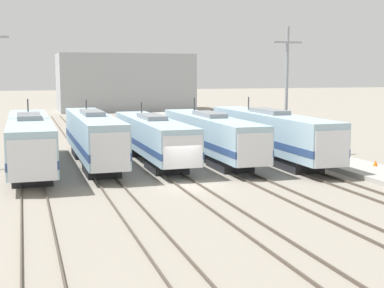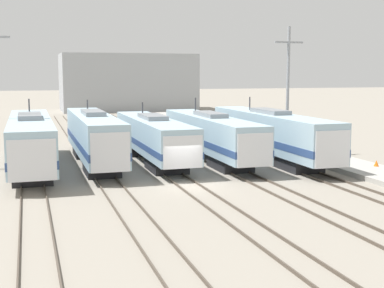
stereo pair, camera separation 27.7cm
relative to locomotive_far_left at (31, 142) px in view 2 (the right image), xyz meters
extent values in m
plane|color=gray|center=(9.70, -9.09, -2.19)|extent=(400.00, 400.00, 0.00)
cube|color=#4C4238|center=(-0.72, -9.09, -2.11)|extent=(0.07, 120.00, 0.15)
cube|color=#4C4238|center=(0.72, -9.09, -2.11)|extent=(0.07, 120.00, 0.15)
cube|color=#4C4238|center=(4.13, -9.09, -2.11)|extent=(0.07, 120.00, 0.15)
cube|color=#4C4238|center=(5.57, -9.09, -2.11)|extent=(0.07, 120.00, 0.15)
cube|color=#4C4238|center=(8.99, -9.09, -2.11)|extent=(0.07, 120.00, 0.15)
cube|color=#4C4238|center=(10.42, -9.09, -2.11)|extent=(0.07, 120.00, 0.15)
cube|color=#4C4238|center=(13.84, -9.09, -2.11)|extent=(0.07, 120.00, 0.15)
cube|color=#4C4238|center=(15.27, -9.09, -2.11)|extent=(0.07, 120.00, 0.15)
cube|color=#4C4238|center=(18.69, -9.09, -2.11)|extent=(0.07, 120.00, 0.15)
cube|color=#4C4238|center=(20.13, -9.09, -2.11)|extent=(0.07, 120.00, 0.15)
cube|color=#232326|center=(0.00, -4.32, -1.71)|extent=(2.60, 4.33, 0.95)
cube|color=#232326|center=(0.00, 5.51, -1.71)|extent=(2.60, 4.33, 0.95)
cube|color=#9EBCCC|center=(0.00, 0.59, 0.24)|extent=(3.06, 19.67, 2.95)
cube|color=navy|center=(0.00, 0.59, -0.35)|extent=(3.10, 19.71, 0.53)
cube|color=silver|center=(0.00, -8.14, 0.02)|extent=(2.82, 2.39, 2.51)
cube|color=black|center=(0.00, -9.26, 0.57)|extent=(2.39, 0.08, 0.70)
cube|color=gray|center=(0.00, 0.59, 1.89)|extent=(1.68, 4.92, 0.35)
cylinder|color=#38383D|center=(0.00, 4.92, 2.35)|extent=(0.12, 0.12, 1.28)
cube|color=#232326|center=(4.85, -3.21, -1.71)|extent=(2.36, 3.96, 0.95)
cube|color=#232326|center=(4.85, 5.80, -1.71)|extent=(2.36, 3.96, 0.95)
cube|color=#9EBCCC|center=(4.85, 1.29, 0.29)|extent=(2.77, 18.02, 3.05)
cube|color=navy|center=(4.85, 1.29, -0.32)|extent=(2.81, 18.06, 0.55)
cube|color=silver|center=(4.85, -6.95, 0.06)|extent=(2.55, 1.72, 2.59)
cube|color=black|center=(4.85, -7.74, 0.63)|extent=(2.17, 0.08, 0.73)
cube|color=gray|center=(4.85, 1.29, 1.99)|extent=(1.53, 4.50, 0.35)
cylinder|color=#38383D|center=(4.85, 5.26, 2.32)|extent=(0.12, 0.12, 1.02)
cube|color=#232326|center=(9.70, -3.28, -1.71)|extent=(2.54, 3.95, 0.95)
cube|color=#232326|center=(9.70, 5.68, -1.71)|extent=(2.54, 3.95, 0.95)
cube|color=#9EBCCC|center=(9.70, 1.20, 0.07)|extent=(2.98, 17.93, 2.61)
cube|color=navy|center=(9.70, 1.20, -0.45)|extent=(3.02, 17.97, 0.47)
cube|color=silver|center=(9.70, -7.00, -0.13)|extent=(2.74, 1.74, 2.22)
cube|color=black|center=(9.70, -7.79, 0.36)|extent=(2.33, 0.08, 0.62)
cube|color=gray|center=(9.70, 1.20, 1.55)|extent=(1.64, 4.48, 0.35)
cylinder|color=#38383D|center=(9.70, 5.14, 1.96)|extent=(0.12, 0.12, 1.17)
cube|color=#232326|center=(14.56, -4.01, -1.71)|extent=(2.42, 4.12, 0.95)
cube|color=#232326|center=(14.56, 5.35, -1.71)|extent=(2.42, 4.12, 0.95)
cube|color=#9EBCCC|center=(14.56, 0.67, 0.13)|extent=(2.84, 18.71, 2.74)
cube|color=navy|center=(14.56, 0.67, -0.42)|extent=(2.88, 18.75, 0.49)
cube|color=silver|center=(14.56, -7.81, -0.07)|extent=(2.62, 1.94, 2.33)
cube|color=black|center=(14.56, -8.71, 0.44)|extent=(2.22, 0.08, 0.65)
cube|color=gray|center=(14.56, 0.67, 1.68)|extent=(1.56, 4.68, 0.35)
cylinder|color=#38383D|center=(14.56, 4.78, 2.20)|extent=(0.12, 0.12, 1.39)
cube|color=#232326|center=(19.41, -5.63, -1.71)|extent=(2.43, 4.31, 0.95)
cube|color=#232326|center=(19.41, 4.16, -1.71)|extent=(2.43, 4.31, 0.95)
cube|color=#9EBCCC|center=(19.41, -0.74, 0.26)|extent=(2.86, 19.58, 2.99)
cube|color=navy|center=(19.41, -0.74, -0.34)|extent=(2.90, 19.62, 0.54)
cube|color=silver|center=(19.41, -9.41, 0.03)|extent=(2.63, 2.43, 2.54)
cube|color=black|center=(19.41, -10.55, 0.59)|extent=(2.24, 0.08, 0.71)
cube|color=gray|center=(19.41, -0.74, 1.93)|extent=(1.57, 4.90, 0.35)
cylinder|color=#38383D|center=(19.41, 3.57, 2.35)|extent=(0.12, 0.12, 1.20)
cylinder|color=gray|center=(22.01, 1.16, 3.49)|extent=(0.28, 0.28, 11.35)
cube|color=gray|center=(22.01, 1.16, 7.80)|extent=(2.70, 0.16, 0.16)
cube|color=#A8A59E|center=(23.64, -9.09, -2.01)|extent=(4.00, 120.00, 0.36)
cone|color=orange|center=(24.77, -8.06, -1.60)|extent=(0.38, 0.38, 0.45)
cube|color=#9EA3A8|center=(18.97, 62.99, 3.28)|extent=(25.70, 12.56, 10.94)
camera|label=1|loc=(-0.42, -41.70, 5.15)|focal=50.00mm
camera|label=2|loc=(-0.15, -41.78, 5.15)|focal=50.00mm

